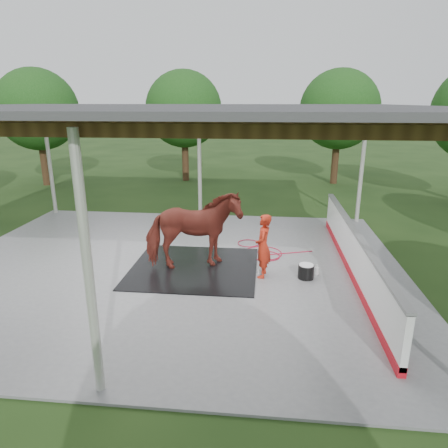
# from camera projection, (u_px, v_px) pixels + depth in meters

# --- Properties ---
(ground) EXTENTS (100.00, 100.00, 0.00)m
(ground) POSITION_uv_depth(u_px,v_px,m) (172.00, 268.00, 10.51)
(ground) COLOR #1E3814
(concrete_slab) EXTENTS (12.00, 10.00, 0.05)m
(concrete_slab) POSITION_uv_depth(u_px,v_px,m) (172.00, 267.00, 10.50)
(concrete_slab) COLOR slate
(concrete_slab) RESTS_ON ground
(pavilion_structure) EXTENTS (12.60, 10.60, 4.05)m
(pavilion_structure) POSITION_uv_depth(u_px,v_px,m) (165.00, 112.00, 9.34)
(pavilion_structure) COLOR beige
(pavilion_structure) RESTS_ON ground
(dasher_board) EXTENTS (0.16, 8.00, 1.15)m
(dasher_board) POSITION_uv_depth(u_px,v_px,m) (353.00, 253.00, 9.88)
(dasher_board) COLOR red
(dasher_board) RESTS_ON concrete_slab
(tree_belt) EXTENTS (28.00, 28.00, 5.80)m
(tree_belt) POSITION_uv_depth(u_px,v_px,m) (186.00, 118.00, 10.22)
(tree_belt) COLOR #382314
(tree_belt) RESTS_ON ground
(rubber_mat) EXTENTS (3.23, 3.03, 0.02)m
(rubber_mat) POSITION_uv_depth(u_px,v_px,m) (194.00, 268.00, 10.37)
(rubber_mat) COLOR black
(rubber_mat) RESTS_ON concrete_slab
(horse) EXTENTS (2.58, 1.75, 2.00)m
(horse) POSITION_uv_depth(u_px,v_px,m) (193.00, 231.00, 10.07)
(horse) COLOR maroon
(horse) RESTS_ON rubber_mat
(handler) EXTENTS (0.42, 0.60, 1.58)m
(handler) POSITION_uv_depth(u_px,v_px,m) (263.00, 246.00, 9.67)
(handler) COLOR #B42513
(handler) RESTS_ON concrete_slab
(wash_bucket) EXTENTS (0.39, 0.39, 0.36)m
(wash_bucket) POSITION_uv_depth(u_px,v_px,m) (306.00, 271.00, 9.73)
(wash_bucket) COLOR black
(wash_bucket) RESTS_ON concrete_slab
(soap_bottle_a) EXTENTS (0.13, 0.13, 0.28)m
(soap_bottle_a) POSITION_uv_depth(u_px,v_px,m) (317.00, 270.00, 9.92)
(soap_bottle_a) COLOR silver
(soap_bottle_a) RESTS_ON concrete_slab
(soap_bottle_b) EXTENTS (0.10, 0.10, 0.18)m
(soap_bottle_b) POSITION_uv_depth(u_px,v_px,m) (260.00, 270.00, 10.00)
(soap_bottle_b) COLOR #338CD8
(soap_bottle_b) RESTS_ON concrete_slab
(hose_coil) EXTENTS (2.20, 1.71, 0.02)m
(hose_coil) POSITION_uv_depth(u_px,v_px,m) (261.00, 252.00, 11.45)
(hose_coil) COLOR #AD0C2B
(hose_coil) RESTS_ON concrete_slab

